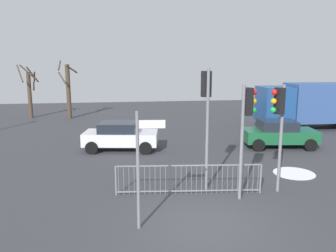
# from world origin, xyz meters

# --- Properties ---
(ground_plane) EXTENTS (60.00, 60.00, 0.00)m
(ground_plane) POSITION_xyz_m (0.00, 0.00, 0.00)
(ground_plane) COLOR #38383D
(traffic_light_mid_right) EXTENTS (0.36, 0.56, 4.36)m
(traffic_light_mid_right) POSITION_xyz_m (0.69, 2.82, 3.20)
(traffic_light_mid_right) COLOR slate
(traffic_light_mid_right) RESTS_ON ground
(traffic_light_foreground_right) EXTENTS (0.55, 0.37, 3.82)m
(traffic_light_foreground_right) POSITION_xyz_m (3.06, 2.07, 2.80)
(traffic_light_foreground_right) COLOR slate
(traffic_light_foreground_right) RESTS_ON ground
(traffic_light_mid_left) EXTENTS (0.55, 0.37, 3.86)m
(traffic_light_mid_left) POSITION_xyz_m (1.76, 1.68, 2.83)
(traffic_light_mid_left) COLOR slate
(traffic_light_mid_left) RESTS_ON ground
(direction_sign_post) EXTENTS (0.79, 0.13, 3.31)m
(direction_sign_post) POSITION_xyz_m (-1.83, 0.04, 1.85)
(direction_sign_post) COLOR slate
(direction_sign_post) RESTS_ON ground
(pedestrian_guard_railing) EXTENTS (5.11, 0.57, 1.07)m
(pedestrian_guard_railing) POSITION_xyz_m (-0.01, 2.27, 0.55)
(pedestrian_guard_railing) COLOR slate
(pedestrian_guard_railing) RESTS_ON ground
(car_white_near) EXTENTS (4.02, 2.42, 1.47)m
(car_white_near) POSITION_xyz_m (-2.36, 8.72, 0.77)
(car_white_near) COLOR silver
(car_white_near) RESTS_ON ground
(car_green_mid) EXTENTS (3.99, 2.34, 1.47)m
(car_green_mid) POSITION_xyz_m (6.13, 8.09, 0.77)
(car_green_mid) COLOR #195933
(car_green_mid) RESTS_ON ground
(delivery_truck) EXTENTS (7.13, 2.93, 3.10)m
(delivery_truck) POSITION_xyz_m (10.69, 12.78, 1.74)
(delivery_truck) COLOR #33518C
(delivery_truck) RESTS_ON ground
(bare_tree_left) EXTENTS (1.72, 1.55, 4.34)m
(bare_tree_left) POSITION_xyz_m (-9.55, 20.00, 2.16)
(bare_tree_left) COLOR #473828
(bare_tree_left) RESTS_ON ground
(bare_tree_centre) EXTENTS (1.54, 1.40, 4.64)m
(bare_tree_centre) POSITION_xyz_m (-6.42, 19.30, 2.33)
(bare_tree_centre) COLOR #473828
(bare_tree_centre) RESTS_ON ground
(snow_patch_kerb) EXTENTS (1.69, 1.69, 0.01)m
(snow_patch_kerb) POSITION_xyz_m (4.78, 3.84, 0.01)
(snow_patch_kerb) COLOR white
(snow_patch_kerb) RESTS_ON ground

